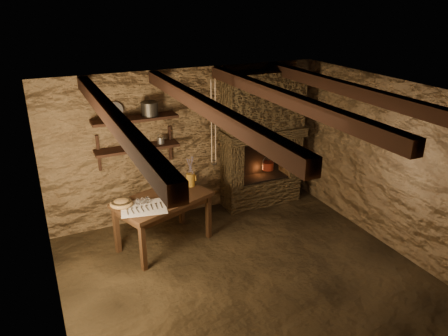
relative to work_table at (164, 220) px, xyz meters
name	(u,v)px	position (x,y,z in m)	size (l,w,h in m)	color
floor	(243,274)	(0.71, -1.13, -0.41)	(4.50, 4.50, 0.00)	black
back_wall	(187,143)	(0.71, 0.87, 0.79)	(4.50, 0.04, 2.40)	brown
front_wall	(355,284)	(0.71, -3.13, 0.79)	(4.50, 0.04, 2.40)	brown
left_wall	(49,231)	(-1.54, -1.13, 0.79)	(0.04, 4.00, 2.40)	brown
right_wall	(385,163)	(2.96, -1.13, 0.79)	(0.04, 4.00, 2.40)	brown
ceiling	(246,94)	(0.71, -1.13, 1.99)	(4.50, 4.00, 0.04)	black
beam_far_left	(112,117)	(-0.79, -1.13, 1.90)	(0.14, 3.95, 0.16)	black
beam_mid_left	(205,107)	(0.21, -1.13, 1.90)	(0.14, 3.95, 0.16)	black
beam_mid_right	(284,98)	(1.21, -1.13, 1.90)	(0.14, 3.95, 0.16)	black
beam_far_right	(352,90)	(2.21, -1.13, 1.90)	(0.14, 3.95, 0.16)	black
shelf_lower	(137,148)	(-0.14, 0.71, 0.89)	(1.25, 0.30, 0.04)	black
shelf_upper	(135,119)	(-0.14, 0.71, 1.34)	(1.25, 0.30, 0.04)	black
hearth	(262,136)	(1.96, 0.63, 0.82)	(1.43, 0.51, 2.30)	#392D1C
work_table	(164,220)	(0.00, 0.00, 0.00)	(1.50, 1.17, 0.76)	#382213
linen_cloth	(144,208)	(-0.32, -0.18, 0.35)	(0.60, 0.48, 0.01)	silver
pewter_cutlery_row	(144,208)	(-0.32, -0.20, 0.36)	(0.50, 0.19, 0.01)	#9C988E
drinking_glasses	(143,201)	(-0.30, -0.07, 0.40)	(0.19, 0.06, 0.08)	white
stoneware_jug	(191,174)	(0.52, 0.23, 0.54)	(0.17, 0.17, 0.46)	#A77320
wooden_bowl	(121,204)	(-0.58, -0.01, 0.39)	(0.31, 0.31, 0.11)	olive
iron_stockpot	(150,110)	(0.09, 0.71, 1.46)	(0.25, 0.25, 0.19)	#2E2C29
tin_pan	(115,110)	(-0.40, 0.81, 1.48)	(0.23, 0.23, 0.03)	#A6A7A1
small_kettle	(161,140)	(0.23, 0.71, 0.96)	(0.14, 0.11, 0.15)	#A6A7A1
rusty_tin	(129,145)	(-0.26, 0.71, 0.96)	(0.10, 0.10, 0.10)	#5F2913
red_pot	(268,165)	(2.06, 0.59, 0.29)	(0.23, 0.23, 0.54)	maroon
hanging_ropes	(213,122)	(0.76, -0.08, 1.39)	(0.08, 0.08, 1.20)	#CEB291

